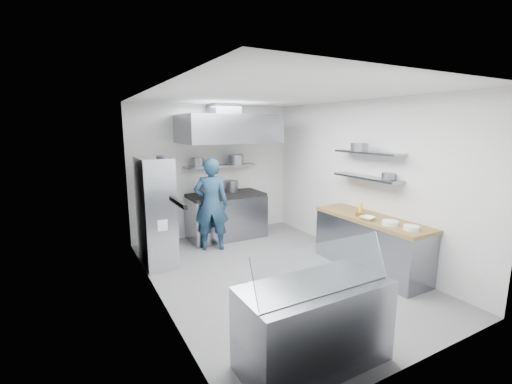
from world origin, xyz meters
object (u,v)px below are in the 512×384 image
wire_rack (156,212)px  gas_range (226,217)px  display_case (314,325)px  chef (211,204)px

wire_rack → gas_range: bearing=24.7°
gas_range → display_case: (-0.88, -4.10, -0.03)m
chef → wire_rack: wire_rack is taller
display_case → wire_rack: bearing=102.6°
chef → display_case: chef is taller
display_case → gas_range: bearing=77.8°
gas_range → wire_rack: wire_rack is taller
gas_range → display_case: size_ratio=1.07×
gas_range → chef: 0.87m
gas_range → display_case: gas_range is taller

